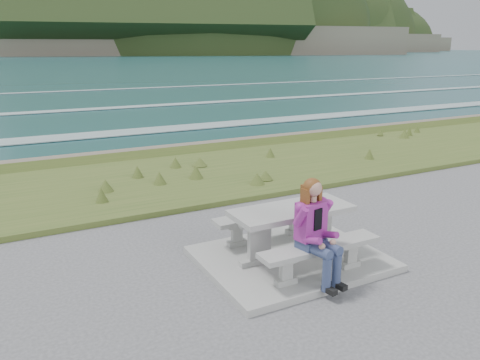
# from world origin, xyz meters

# --- Properties ---
(concrete_slab) EXTENTS (2.60, 2.10, 0.10)m
(concrete_slab) POSITION_xyz_m (0.00, 0.00, 0.05)
(concrete_slab) COLOR gray
(concrete_slab) RESTS_ON ground
(picnic_table) EXTENTS (1.80, 0.75, 0.75)m
(picnic_table) POSITION_xyz_m (0.00, 0.00, 0.68)
(picnic_table) COLOR gray
(picnic_table) RESTS_ON concrete_slab
(bench_landward) EXTENTS (1.80, 0.35, 0.45)m
(bench_landward) POSITION_xyz_m (0.00, -0.70, 0.45)
(bench_landward) COLOR gray
(bench_landward) RESTS_ON concrete_slab
(bench_seaward) EXTENTS (1.80, 0.35, 0.45)m
(bench_seaward) POSITION_xyz_m (0.00, 0.70, 0.45)
(bench_seaward) COLOR gray
(bench_seaward) RESTS_ON concrete_slab
(grass_verge) EXTENTS (160.00, 4.50, 0.22)m
(grass_verge) POSITION_xyz_m (0.00, 5.00, 0.00)
(grass_verge) COLOR #3D5620
(grass_verge) RESTS_ON ground
(shore_drop) EXTENTS (160.00, 0.80, 2.20)m
(shore_drop) POSITION_xyz_m (0.00, 7.90, 0.00)
(shore_drop) COLOR #64574B
(shore_drop) RESTS_ON ground
(ocean) EXTENTS (1600.00, 1600.00, 0.09)m
(ocean) POSITION_xyz_m (0.00, 25.09, -1.74)
(ocean) COLOR #1D4E52
(ocean) RESTS_ON ground
(headland_range) EXTENTS (729.83, 363.95, 197.28)m
(headland_range) POSITION_xyz_m (190.35, 398.33, 9.92)
(headland_range) COLOR #64574B
(headland_range) RESTS_ON ground
(seated_woman) EXTENTS (0.49, 0.73, 1.39)m
(seated_woman) POSITION_xyz_m (-0.13, -0.83, 0.61)
(seated_woman) COLOR navy
(seated_woman) RESTS_ON concrete_slab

